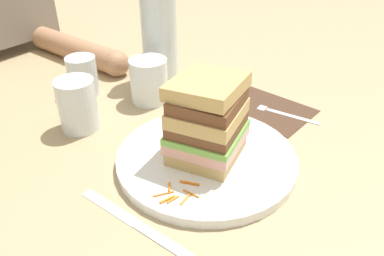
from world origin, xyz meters
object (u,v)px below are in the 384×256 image
(knife, at_px, (137,224))
(empty_tumbler_0, at_px, (78,105))
(napkin_dark, at_px, (267,109))
(main_plate, at_px, (206,159))
(sandwich, at_px, (207,120))
(fork, at_px, (277,111))
(empty_tumbler_1, at_px, (83,76))
(juice_glass, at_px, (149,82))
(water_bottle, at_px, (159,26))

(knife, relative_size, empty_tumbler_0, 2.04)
(napkin_dark, bearing_deg, main_plate, -178.55)
(main_plate, xyz_separation_m, sandwich, (0.00, 0.00, 0.07))
(sandwich, distance_m, napkin_dark, 0.23)
(fork, distance_m, empty_tumbler_1, 0.42)
(sandwich, relative_size, juice_glass, 1.48)
(sandwich, distance_m, juice_glass, 0.25)
(empty_tumbler_0, bearing_deg, knife, -113.70)
(knife, relative_size, water_bottle, 0.70)
(knife, bearing_deg, napkin_dark, 1.60)
(main_plate, height_order, empty_tumbler_0, empty_tumbler_0)
(main_plate, distance_m, juice_glass, 0.25)
(knife, relative_size, juice_glass, 2.17)
(knife, distance_m, empty_tumbler_0, 0.28)
(napkin_dark, xyz_separation_m, fork, (0.00, -0.02, 0.00))
(water_bottle, bearing_deg, fork, -85.13)
(main_plate, height_order, fork, main_plate)
(juice_glass, bearing_deg, empty_tumbler_1, 116.52)
(napkin_dark, relative_size, fork, 1.03)
(empty_tumbler_0, bearing_deg, fork, -43.97)
(sandwich, relative_size, empty_tumbler_1, 1.60)
(napkin_dark, relative_size, empty_tumbler_1, 2.02)
(knife, distance_m, juice_glass, 0.36)
(napkin_dark, height_order, juice_glass, juice_glass)
(sandwich, bearing_deg, main_plate, -134.95)
(sandwich, bearing_deg, napkin_dark, 1.21)
(fork, relative_size, knife, 0.83)
(main_plate, bearing_deg, napkin_dark, 1.45)
(napkin_dark, xyz_separation_m, water_bottle, (-0.02, 0.27, 0.13))
(main_plate, distance_m, water_bottle, 0.36)
(water_bottle, height_order, empty_tumbler_0, water_bottle)
(fork, bearing_deg, napkin_dark, 96.20)
(napkin_dark, relative_size, empty_tumbler_0, 1.76)
(fork, xyz_separation_m, juice_glass, (-0.12, 0.24, 0.04))
(sandwich, xyz_separation_m, knife, (-0.17, -0.01, -0.08))
(fork, height_order, water_bottle, water_bottle)
(juice_glass, distance_m, empty_tumbler_0, 0.16)
(knife, bearing_deg, empty_tumbler_0, 66.30)
(water_bottle, bearing_deg, knife, -142.74)
(empty_tumbler_0, xyz_separation_m, empty_tumbler_1, (0.09, 0.10, -0.01))
(water_bottle, bearing_deg, sandwich, -125.72)
(water_bottle, xyz_separation_m, empty_tumbler_0, (-0.25, -0.02, -0.08))
(empty_tumbler_1, bearing_deg, napkin_dark, -62.51)
(knife, bearing_deg, sandwich, 2.12)
(napkin_dark, xyz_separation_m, knife, (-0.39, -0.01, 0.00))
(napkin_dark, distance_m, knife, 0.39)
(juice_glass, bearing_deg, fork, -63.71)
(main_plate, relative_size, water_bottle, 1.03)
(fork, xyz_separation_m, empty_tumbler_1, (-0.18, 0.37, 0.04))
(sandwich, bearing_deg, empty_tumbler_0, 102.95)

